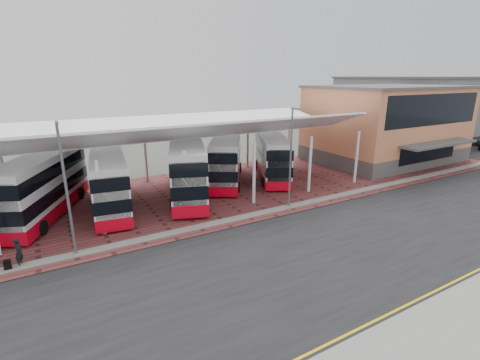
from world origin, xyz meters
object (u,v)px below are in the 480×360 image
(bus_1, at_px, (43,186))
(bus_3, at_px, (187,168))
(bus_2, at_px, (109,181))
(terminal, at_px, (387,123))
(pedestrian, at_px, (19,252))
(bus_4, at_px, (227,159))
(bus_5, at_px, (272,156))

(bus_1, xyz_separation_m, bus_3, (11.22, -0.98, 0.15))
(bus_1, relative_size, bus_2, 1.02)
(bus_2, relative_size, bus_3, 0.90)
(terminal, relative_size, bus_1, 1.62)
(bus_3, height_order, pedestrian, bus_3)
(bus_4, height_order, pedestrian, bus_4)
(bus_3, xyz_separation_m, pedestrian, (-12.77, -6.70, -1.62))
(bus_2, distance_m, bus_4, 11.82)
(bus_1, xyz_separation_m, bus_5, (21.08, 0.17, -0.11))
(terminal, relative_size, bus_2, 1.66)
(terminal, distance_m, bus_5, 17.35)
(bus_4, relative_size, bus_5, 1.02)
(bus_3, distance_m, pedestrian, 14.51)
(bus_4, bearing_deg, bus_2, -139.07)
(bus_4, xyz_separation_m, pedestrian, (-17.85, -8.91, -1.44))
(pedestrian, bearing_deg, bus_5, -53.65)
(bus_3, distance_m, bus_4, 5.54)
(terminal, xyz_separation_m, bus_2, (-33.62, -0.58, -2.38))
(terminal, xyz_separation_m, bus_5, (-17.19, 0.38, -2.39))
(bus_2, xyz_separation_m, bus_3, (6.58, -0.20, 0.24))
(bus_2, distance_m, bus_5, 16.46)
(bus_5, bearing_deg, bus_1, -152.44)
(bus_2, xyz_separation_m, pedestrian, (-6.20, -6.90, -1.37))
(terminal, relative_size, bus_4, 1.69)
(terminal, xyz_separation_m, bus_1, (-38.26, 0.21, -2.28))
(bus_4, xyz_separation_m, bus_5, (4.79, -1.05, -0.08))
(bus_3, distance_m, bus_5, 9.93)
(terminal, relative_size, bus_3, 1.50)
(bus_2, height_order, bus_3, bus_3)
(bus_1, height_order, bus_4, bus_1)
(bus_2, xyz_separation_m, bus_4, (11.65, 2.01, 0.07))
(bus_3, relative_size, bus_4, 1.12)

